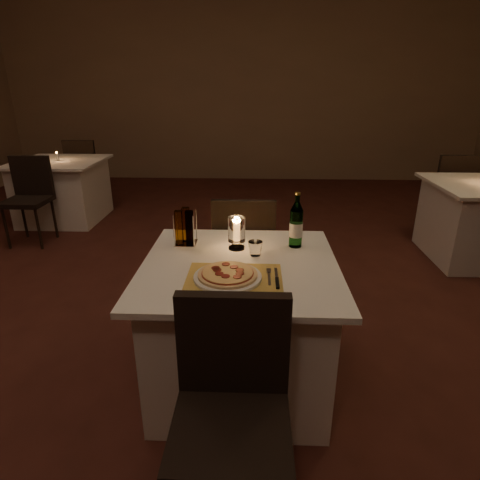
{
  "coord_description": "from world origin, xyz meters",
  "views": [
    {
      "loc": [
        0.23,
        -2.16,
        1.59
      ],
      "look_at": [
        0.16,
        -0.28,
        0.86
      ],
      "focal_mm": 30.0,
      "sensor_mm": 36.0,
      "label": 1
    }
  ],
  "objects_px": {
    "chair_near": "(232,393)",
    "chair_far": "(244,245)",
    "tumbler": "(255,248)",
    "pizza": "(228,274)",
    "water_bottle": "(296,225)",
    "main_table": "(240,324)",
    "plate": "(228,277)",
    "hurricane_candle": "(237,230)",
    "neighbor_table_left": "(63,190)"
  },
  "relations": [
    {
      "from": "pizza",
      "to": "tumbler",
      "type": "distance_m",
      "value": 0.32
    },
    {
      "from": "water_bottle",
      "to": "neighbor_table_left",
      "type": "xyz_separation_m",
      "value": [
        -2.6,
        2.61,
        -0.49
      ]
    },
    {
      "from": "plate",
      "to": "hurricane_candle",
      "type": "distance_m",
      "value": 0.39
    },
    {
      "from": "main_table",
      "to": "neighbor_table_left",
      "type": "relative_size",
      "value": 1.0
    },
    {
      "from": "chair_near",
      "to": "neighbor_table_left",
      "type": "xyz_separation_m",
      "value": [
        -2.3,
        3.57,
        -0.18
      ]
    },
    {
      "from": "pizza",
      "to": "chair_far",
      "type": "bearing_deg",
      "value": 86.8
    },
    {
      "from": "main_table",
      "to": "hurricane_candle",
      "type": "bearing_deg",
      "value": 97.44
    },
    {
      "from": "main_table",
      "to": "water_bottle",
      "type": "distance_m",
      "value": 0.63
    },
    {
      "from": "main_table",
      "to": "tumbler",
      "type": "distance_m",
      "value": 0.43
    },
    {
      "from": "chair_far",
      "to": "water_bottle",
      "type": "height_order",
      "value": "water_bottle"
    },
    {
      "from": "main_table",
      "to": "tumbler",
      "type": "relative_size",
      "value": 13.02
    },
    {
      "from": "main_table",
      "to": "hurricane_candle",
      "type": "distance_m",
      "value": 0.51
    },
    {
      "from": "main_table",
      "to": "neighbor_table_left",
      "type": "distance_m",
      "value": 3.67
    },
    {
      "from": "main_table",
      "to": "pizza",
      "type": "distance_m",
      "value": 0.44
    },
    {
      "from": "hurricane_candle",
      "to": "main_table",
      "type": "bearing_deg",
      "value": -82.56
    },
    {
      "from": "chair_far",
      "to": "hurricane_candle",
      "type": "xyz_separation_m",
      "value": [
        -0.03,
        -0.52,
        0.3
      ]
    },
    {
      "from": "tumbler",
      "to": "neighbor_table_left",
      "type": "xyz_separation_m",
      "value": [
        -2.37,
        2.75,
        -0.4
      ]
    },
    {
      "from": "chair_near",
      "to": "plate",
      "type": "distance_m",
      "value": 0.57
    },
    {
      "from": "chair_near",
      "to": "hurricane_candle",
      "type": "height_order",
      "value": "hurricane_candle"
    },
    {
      "from": "chair_far",
      "to": "tumbler",
      "type": "relative_size",
      "value": 11.72
    },
    {
      "from": "main_table",
      "to": "chair_far",
      "type": "relative_size",
      "value": 1.11
    },
    {
      "from": "chair_far",
      "to": "tumbler",
      "type": "xyz_separation_m",
      "value": [
        0.08,
        -0.6,
        0.23
      ]
    },
    {
      "from": "chair_near",
      "to": "plate",
      "type": "xyz_separation_m",
      "value": [
        -0.05,
        0.53,
        0.2
      ]
    },
    {
      "from": "plate",
      "to": "main_table",
      "type": "bearing_deg",
      "value": 74.48
    },
    {
      "from": "main_table",
      "to": "pizza",
      "type": "height_order",
      "value": "pizza"
    },
    {
      "from": "chair_far",
      "to": "plate",
      "type": "height_order",
      "value": "chair_far"
    },
    {
      "from": "chair_near",
      "to": "pizza",
      "type": "relative_size",
      "value": 3.21
    },
    {
      "from": "chair_far",
      "to": "plate",
      "type": "relative_size",
      "value": 2.81
    },
    {
      "from": "main_table",
      "to": "hurricane_candle",
      "type": "relative_size",
      "value": 5.47
    },
    {
      "from": "main_table",
      "to": "water_bottle",
      "type": "height_order",
      "value": "water_bottle"
    },
    {
      "from": "chair_near",
      "to": "pizza",
      "type": "bearing_deg",
      "value": 95.34
    },
    {
      "from": "plate",
      "to": "neighbor_table_left",
      "type": "height_order",
      "value": "plate"
    },
    {
      "from": "main_table",
      "to": "hurricane_candle",
      "type": "xyz_separation_m",
      "value": [
        -0.03,
        0.2,
        0.47
      ]
    },
    {
      "from": "hurricane_candle",
      "to": "neighbor_table_left",
      "type": "height_order",
      "value": "hurricane_candle"
    },
    {
      "from": "chair_far",
      "to": "neighbor_table_left",
      "type": "height_order",
      "value": "chair_far"
    },
    {
      "from": "water_bottle",
      "to": "hurricane_candle",
      "type": "height_order",
      "value": "water_bottle"
    },
    {
      "from": "chair_far",
      "to": "pizza",
      "type": "distance_m",
      "value": 0.92
    },
    {
      "from": "pizza",
      "to": "water_bottle",
      "type": "relative_size",
      "value": 0.9
    },
    {
      "from": "water_bottle",
      "to": "plate",
      "type": "bearing_deg",
      "value": -129.63
    },
    {
      "from": "chair_near",
      "to": "chair_far",
      "type": "distance_m",
      "value": 1.43
    },
    {
      "from": "hurricane_candle",
      "to": "plate",
      "type": "bearing_deg",
      "value": -93.67
    },
    {
      "from": "water_bottle",
      "to": "hurricane_candle",
      "type": "xyz_separation_m",
      "value": [
        -0.33,
        -0.05,
        -0.02
      ]
    },
    {
      "from": "chair_far",
      "to": "pizza",
      "type": "height_order",
      "value": "chair_far"
    },
    {
      "from": "pizza",
      "to": "tumbler",
      "type": "relative_size",
      "value": 3.65
    },
    {
      "from": "water_bottle",
      "to": "hurricane_candle",
      "type": "distance_m",
      "value": 0.33
    },
    {
      "from": "plate",
      "to": "neighbor_table_left",
      "type": "distance_m",
      "value": 3.8
    },
    {
      "from": "chair_near",
      "to": "neighbor_table_left",
      "type": "bearing_deg",
      "value": 122.72
    },
    {
      "from": "pizza",
      "to": "water_bottle",
      "type": "distance_m",
      "value": 0.56
    },
    {
      "from": "water_bottle",
      "to": "neighbor_table_left",
      "type": "height_order",
      "value": "water_bottle"
    },
    {
      "from": "pizza",
      "to": "chair_near",
      "type": "bearing_deg",
      "value": -84.66
    }
  ]
}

